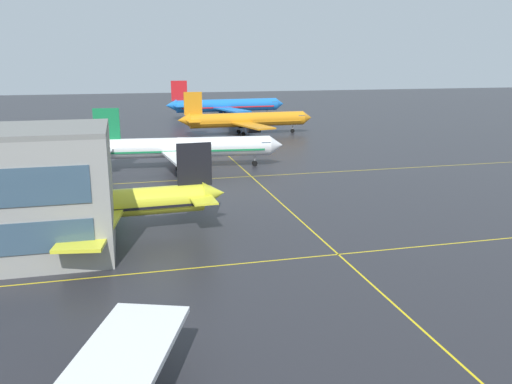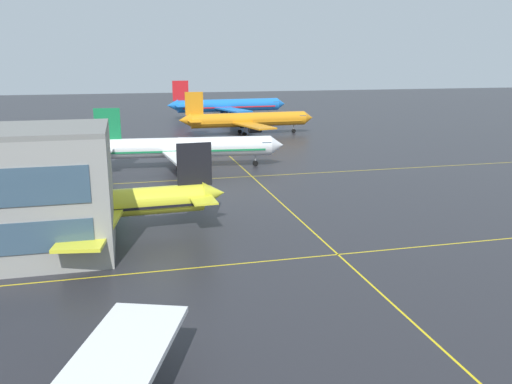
{
  "view_description": "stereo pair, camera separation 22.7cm",
  "coord_description": "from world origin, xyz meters",
  "px_view_note": "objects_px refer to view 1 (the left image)",
  "views": [
    {
      "loc": [
        -20.65,
        -11.36,
        19.59
      ],
      "look_at": [
        -5.75,
        47.63,
        4.06
      ],
      "focal_mm": 36.98,
      "sensor_mm": 36.0,
      "label": 1
    },
    {
      "loc": [
        -20.43,
        -11.42,
        19.59
      ],
      "look_at": [
        -5.75,
        47.63,
        4.06
      ],
      "focal_mm": 36.98,
      "sensor_mm": 36.0,
      "label": 2
    }
  ],
  "objects_px": {
    "airliner_far_right_stand": "(226,106)",
    "airliner_far_left_stand": "(246,120)",
    "airliner_third_row": "(185,148)",
    "airliner_second_row": "(87,206)"
  },
  "relations": [
    {
      "from": "airliner_far_right_stand",
      "to": "airliner_third_row",
      "type": "bearing_deg",
      "value": -106.18
    },
    {
      "from": "airliner_third_row",
      "to": "airliner_far_left_stand",
      "type": "distance_m",
      "value": 44.46
    },
    {
      "from": "airliner_second_row",
      "to": "airliner_far_right_stand",
      "type": "xyz_separation_m",
      "value": [
        37.84,
        112.96,
        0.85
      ]
    },
    {
      "from": "airliner_second_row",
      "to": "airliner_far_right_stand",
      "type": "bearing_deg",
      "value": 71.48
    },
    {
      "from": "airliner_second_row",
      "to": "airliner_far_right_stand",
      "type": "height_order",
      "value": "airliner_far_right_stand"
    },
    {
      "from": "airliner_far_right_stand",
      "to": "airliner_far_left_stand",
      "type": "bearing_deg",
      "value": -93.18
    },
    {
      "from": "airliner_far_left_stand",
      "to": "airliner_far_right_stand",
      "type": "height_order",
      "value": "airliner_far_right_stand"
    },
    {
      "from": "airliner_second_row",
      "to": "airliner_third_row",
      "type": "relative_size",
      "value": 0.9
    },
    {
      "from": "airliner_far_left_stand",
      "to": "airliner_third_row",
      "type": "bearing_deg",
      "value": -117.46
    },
    {
      "from": "airliner_second_row",
      "to": "airliner_far_right_stand",
      "type": "relative_size",
      "value": 0.8
    }
  ]
}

